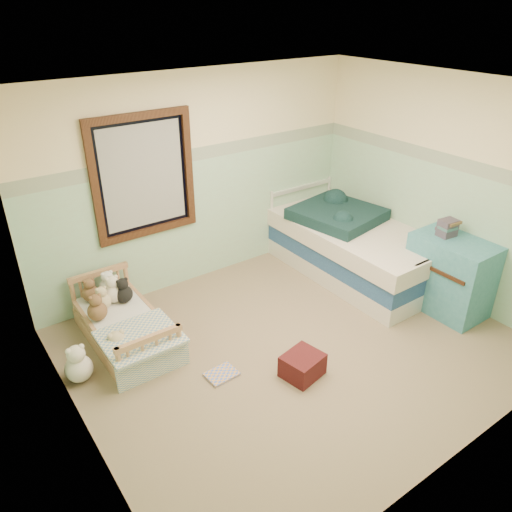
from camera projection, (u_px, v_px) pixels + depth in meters
floor at (294, 345)px, 5.09m from camera, size 4.20×3.60×0.02m
ceiling at (305, 90)px, 3.91m from camera, size 4.20×3.60×0.02m
wall_back at (200, 181)px, 5.79m from camera, size 4.20×0.04×2.50m
wall_front at (477, 332)px, 3.21m from camera, size 4.20×0.04×2.50m
wall_left at (65, 310)px, 3.42m from camera, size 0.04×3.60×2.50m
wall_right at (442, 188)px, 5.58m from camera, size 0.04×3.60×2.50m
wainscot_mint at (203, 220)px, 6.02m from camera, size 4.20×0.01×1.50m
border_strip at (199, 154)px, 5.63m from camera, size 4.20×0.01×0.15m
window_frame at (144, 177)px, 5.31m from camera, size 1.16×0.06×1.36m
window_blinds at (144, 176)px, 5.32m from camera, size 0.92×0.01×1.12m
toddler_bed_frame at (126, 334)px, 5.10m from camera, size 0.66×1.32×0.17m
toddler_mattress at (124, 323)px, 5.03m from camera, size 0.60×1.26×0.12m
patchwork_quilt at (140, 337)px, 4.70m from camera, size 0.72×0.66×0.03m
plush_bed_brown at (91, 293)px, 5.24m from camera, size 0.18×0.18×0.18m
plush_bed_white at (109, 287)px, 5.34m from camera, size 0.20×0.20×0.20m
plush_bed_tan at (103, 301)px, 5.11m from camera, size 0.17×0.17×0.17m
plush_bed_dark at (124, 294)px, 5.22m from camera, size 0.19×0.19×0.19m
plush_floor_cream at (79, 369)px, 4.56m from camera, size 0.26×0.26×0.26m
plush_floor_tan at (119, 353)px, 4.77m from camera, size 0.25×0.25×0.25m
twin_bed_frame at (353, 265)px, 6.34m from camera, size 1.09×2.17×0.22m
twin_boxspring at (354, 250)px, 6.24m from camera, size 1.09×2.17×0.22m
twin_mattress at (356, 234)px, 6.13m from camera, size 1.13×2.22×0.22m
teal_blanket at (337, 214)px, 6.24m from camera, size 1.08×1.12×0.14m
dresser at (449, 275)px, 5.48m from camera, size 0.54×0.86×0.86m
book_stack at (448, 228)px, 5.33m from camera, size 0.20×0.17×0.19m
red_pillow at (302, 365)px, 4.63m from camera, size 0.41×0.38×0.22m
floor_book at (222, 374)px, 4.66m from camera, size 0.30×0.24×0.03m
extra_plush_0 at (97, 311)px, 4.93m from camera, size 0.20×0.20×0.20m
extra_plush_1 at (114, 293)px, 5.22m from camera, size 0.21×0.21×0.21m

